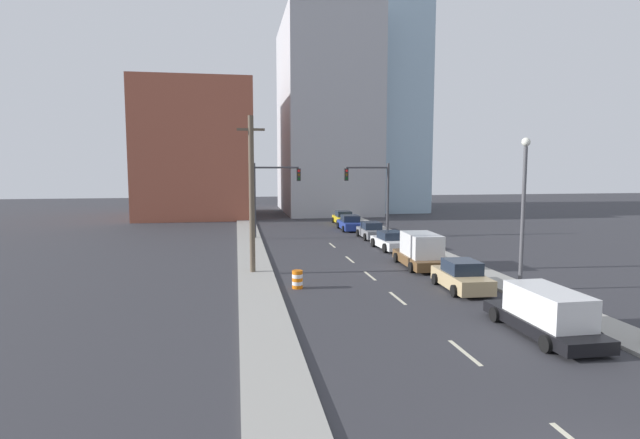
{
  "coord_description": "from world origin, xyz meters",
  "views": [
    {
      "loc": [
        -7.63,
        -7.44,
        6.32
      ],
      "look_at": [
        -1.13,
        31.15,
        2.2
      ],
      "focal_mm": 28.0,
      "sensor_mm": 36.0,
      "label": 1
    }
  ],
  "objects_px": {
    "sedan_white": "(391,241)",
    "sedan_gray": "(371,231)",
    "street_lamp": "(523,202)",
    "sedan_tan": "(462,277)",
    "traffic_signal_right": "(376,189)",
    "utility_pole_left_mid": "(252,194)",
    "sedan_yellow": "(343,218)",
    "box_truck_black": "(546,313)",
    "sedan_blue": "(350,223)",
    "traffic_signal_left": "(267,190)",
    "traffic_barrel": "(297,279)",
    "box_truck_brown": "(421,251)"
  },
  "relations": [
    {
      "from": "sedan_white",
      "to": "sedan_gray",
      "type": "xyz_separation_m",
      "value": [
        0.11,
        6.06,
        0.02
      ]
    },
    {
      "from": "street_lamp",
      "to": "sedan_white",
      "type": "bearing_deg",
      "value": 101.24
    },
    {
      "from": "sedan_tan",
      "to": "sedan_gray",
      "type": "height_order",
      "value": "sedan_tan"
    },
    {
      "from": "traffic_signal_right",
      "to": "sedan_tan",
      "type": "distance_m",
      "value": 20.57
    },
    {
      "from": "traffic_signal_right",
      "to": "utility_pole_left_mid",
      "type": "xyz_separation_m",
      "value": [
        -11.68,
        -14.51,
        0.47
      ]
    },
    {
      "from": "utility_pole_left_mid",
      "to": "sedan_yellow",
      "type": "relative_size",
      "value": 2.12
    },
    {
      "from": "box_truck_black",
      "to": "sedan_tan",
      "type": "bearing_deg",
      "value": 89.97
    },
    {
      "from": "sedan_blue",
      "to": "box_truck_black",
      "type": "bearing_deg",
      "value": -88.03
    },
    {
      "from": "traffic_signal_left",
      "to": "sedan_blue",
      "type": "xyz_separation_m",
      "value": [
        8.58,
        4.76,
        -3.61
      ]
    },
    {
      "from": "traffic_barrel",
      "to": "street_lamp",
      "type": "xyz_separation_m",
      "value": [
        11.29,
        -2.27,
        4.08
      ]
    },
    {
      "from": "utility_pole_left_mid",
      "to": "box_truck_brown",
      "type": "height_order",
      "value": "utility_pole_left_mid"
    },
    {
      "from": "sedan_tan",
      "to": "sedan_gray",
      "type": "distance_m",
      "value": 18.99
    },
    {
      "from": "traffic_signal_right",
      "to": "sedan_white",
      "type": "relative_size",
      "value": 1.45
    },
    {
      "from": "sedan_blue",
      "to": "sedan_yellow",
      "type": "distance_m",
      "value": 5.54
    },
    {
      "from": "box_truck_brown",
      "to": "sedan_gray",
      "type": "height_order",
      "value": "box_truck_brown"
    },
    {
      "from": "sedan_tan",
      "to": "traffic_signal_left",
      "type": "bearing_deg",
      "value": 115.68
    },
    {
      "from": "traffic_barrel",
      "to": "sedan_gray",
      "type": "xyz_separation_m",
      "value": [
        8.73,
        17.24,
        0.19
      ]
    },
    {
      "from": "street_lamp",
      "to": "sedan_blue",
      "type": "distance_m",
      "value": 25.98
    },
    {
      "from": "utility_pole_left_mid",
      "to": "sedan_yellow",
      "type": "xyz_separation_m",
      "value": [
        10.89,
        24.78,
        -4.11
      ]
    },
    {
      "from": "traffic_signal_left",
      "to": "street_lamp",
      "type": "height_order",
      "value": "street_lamp"
    },
    {
      "from": "street_lamp",
      "to": "sedan_tan",
      "type": "height_order",
      "value": "street_lamp"
    },
    {
      "from": "traffic_signal_left",
      "to": "utility_pole_left_mid",
      "type": "height_order",
      "value": "utility_pole_left_mid"
    },
    {
      "from": "utility_pole_left_mid",
      "to": "sedan_white",
      "type": "xyz_separation_m",
      "value": [
        10.81,
        7.22,
        -4.12
      ]
    },
    {
      "from": "box_truck_brown",
      "to": "sedan_yellow",
      "type": "relative_size",
      "value": 1.23
    },
    {
      "from": "street_lamp",
      "to": "sedan_white",
      "type": "distance_m",
      "value": 14.26
    },
    {
      "from": "traffic_barrel",
      "to": "sedan_tan",
      "type": "height_order",
      "value": "sedan_tan"
    },
    {
      "from": "sedan_gray",
      "to": "sedan_white",
      "type": "bearing_deg",
      "value": -90.15
    },
    {
      "from": "sedan_gray",
      "to": "sedan_tan",
      "type": "bearing_deg",
      "value": -90.35
    },
    {
      "from": "traffic_barrel",
      "to": "box_truck_brown",
      "type": "height_order",
      "value": "box_truck_brown"
    },
    {
      "from": "traffic_signal_right",
      "to": "box_truck_brown",
      "type": "height_order",
      "value": "traffic_signal_right"
    },
    {
      "from": "traffic_signal_right",
      "to": "box_truck_brown",
      "type": "bearing_deg",
      "value": -94.49
    },
    {
      "from": "traffic_signal_right",
      "to": "sedan_blue",
      "type": "distance_m",
      "value": 6.12
    },
    {
      "from": "sedan_white",
      "to": "sedan_yellow",
      "type": "height_order",
      "value": "sedan_yellow"
    },
    {
      "from": "sedan_tan",
      "to": "box_truck_brown",
      "type": "xyz_separation_m",
      "value": [
        0.06,
        5.94,
        0.32
      ]
    },
    {
      "from": "traffic_signal_left",
      "to": "sedan_yellow",
      "type": "distance_m",
      "value": 14.2
    },
    {
      "from": "traffic_signal_right",
      "to": "box_truck_black",
      "type": "relative_size",
      "value": 1.2
    },
    {
      "from": "sedan_tan",
      "to": "sedan_blue",
      "type": "relative_size",
      "value": 0.89
    },
    {
      "from": "street_lamp",
      "to": "sedan_yellow",
      "type": "height_order",
      "value": "street_lamp"
    },
    {
      "from": "utility_pole_left_mid",
      "to": "traffic_barrel",
      "type": "distance_m",
      "value": 6.23
    },
    {
      "from": "utility_pole_left_mid",
      "to": "box_truck_black",
      "type": "distance_m",
      "value": 17.02
    },
    {
      "from": "traffic_signal_left",
      "to": "sedan_tan",
      "type": "distance_m",
      "value": 22.3
    },
    {
      "from": "traffic_signal_right",
      "to": "sedan_yellow",
      "type": "xyz_separation_m",
      "value": [
        -0.79,
        10.28,
        -3.65
      ]
    },
    {
      "from": "sedan_white",
      "to": "sedan_yellow",
      "type": "relative_size",
      "value": 1.05
    },
    {
      "from": "sedan_tan",
      "to": "sedan_white",
      "type": "distance_m",
      "value": 12.93
    },
    {
      "from": "box_truck_black",
      "to": "sedan_blue",
      "type": "height_order",
      "value": "box_truck_black"
    },
    {
      "from": "traffic_signal_right",
      "to": "traffic_barrel",
      "type": "distance_m",
      "value": 21.11
    },
    {
      "from": "box_truck_black",
      "to": "sedan_blue",
      "type": "distance_m",
      "value": 32.1
    },
    {
      "from": "traffic_signal_left",
      "to": "traffic_signal_right",
      "type": "height_order",
      "value": "same"
    },
    {
      "from": "sedan_white",
      "to": "traffic_signal_right",
      "type": "bearing_deg",
      "value": 80.98
    },
    {
      "from": "traffic_signal_left",
      "to": "sedan_white",
      "type": "height_order",
      "value": "traffic_signal_left"
    }
  ]
}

